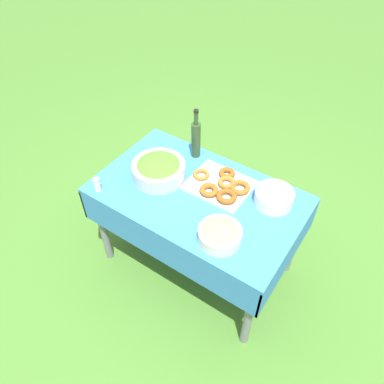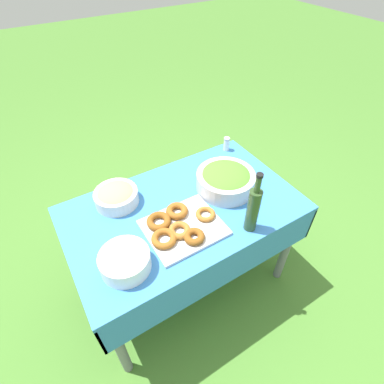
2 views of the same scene
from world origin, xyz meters
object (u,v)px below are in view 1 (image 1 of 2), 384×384
Objects in this scene: pasta_bowl at (220,234)px; olive_oil_bottle at (196,138)px; salad_bowl at (159,169)px; donut_platter at (222,185)px; plate_stack at (274,197)px.

pasta_bowl is 0.70m from olive_oil_bottle.
pasta_bowl is 0.67× the size of olive_oil_bottle.
pasta_bowl is at bearing 133.95° from olive_oil_bottle.
olive_oil_bottle is at bearing -102.94° from salad_bowl.
plate_stack reaches higher than donut_platter.
pasta_bowl is 0.57× the size of donut_platter.
salad_bowl is 1.41× the size of pasta_bowl.
olive_oil_bottle is at bearing -46.05° from pasta_bowl.
donut_platter is (0.19, -0.33, -0.03)m from pasta_bowl.
olive_oil_bottle is at bearing -29.78° from donut_platter.
plate_stack is (-0.11, -0.39, -0.00)m from pasta_bowl.
salad_bowl is at bearing 19.35° from donut_platter.
donut_platter is 0.31m from plate_stack.
salad_bowl is 1.46× the size of plate_stack.
salad_bowl is 0.81× the size of donut_platter.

